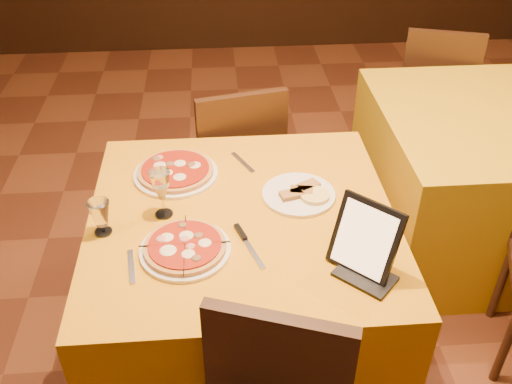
{
  "coord_description": "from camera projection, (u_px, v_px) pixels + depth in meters",
  "views": [
    {
      "loc": [
        -0.18,
        -1.56,
        2.02
      ],
      "look_at": [
        -0.06,
        0.04,
        0.86
      ],
      "focal_mm": 40.0,
      "sensor_mm": 36.0,
      "label": 1
    }
  ],
  "objects": [
    {
      "name": "floor",
      "position": [
        270.0,
        358.0,
        2.46
      ],
      "size": [
        6.0,
        7.0,
        0.01
      ],
      "primitive_type": "cube",
      "color": "#5E2D19",
      "rests_on": "ground"
    },
    {
      "name": "main_table",
      "position": [
        243.0,
        288.0,
        2.28
      ],
      "size": [
        1.1,
        1.1,
        0.75
      ],
      "primitive_type": "cube",
      "color": "orange",
      "rests_on": "floor"
    },
    {
      "name": "side_table",
      "position": [
        482.0,
        179.0,
        2.89
      ],
      "size": [
        1.1,
        1.1,
        0.75
      ],
      "primitive_type": "cube",
      "color": "gold",
      "rests_on": "floor"
    },
    {
      "name": "chair_main_far",
      "position": [
        233.0,
        160.0,
        2.89
      ],
      "size": [
        0.52,
        0.52,
        0.91
      ],
      "primitive_type": null,
      "rotation": [
        0.0,
        0.0,
        3.35
      ],
      "color": "black",
      "rests_on": "floor"
    },
    {
      "name": "chair_side_far",
      "position": [
        432.0,
        93.0,
        3.5
      ],
      "size": [
        0.55,
        0.55,
        0.91
      ],
      "primitive_type": null,
      "rotation": [
        0.0,
        0.0,
        2.84
      ],
      "color": "black",
      "rests_on": "floor"
    },
    {
      "name": "pizza_near",
      "position": [
        185.0,
        248.0,
        1.88
      ],
      "size": [
        0.3,
        0.3,
        0.03
      ],
      "rotation": [
        0.0,
        0.0,
        0.17
      ],
      "color": "white",
      "rests_on": "main_table"
    },
    {
      "name": "pizza_far",
      "position": [
        176.0,
        172.0,
        2.25
      ],
      "size": [
        0.33,
        0.33,
        0.03
      ],
      "rotation": [
        0.0,
        0.0,
        -0.25
      ],
      "color": "white",
      "rests_on": "main_table"
    },
    {
      "name": "cutlet_dish",
      "position": [
        299.0,
        193.0,
        2.14
      ],
      "size": [
        0.28,
        0.28,
        0.03
      ],
      "rotation": [
        0.0,
        0.0,
        -0.22
      ],
      "color": "white",
      "rests_on": "main_table"
    },
    {
      "name": "wine_glass",
      "position": [
        162.0,
        193.0,
        2.0
      ],
      "size": [
        0.07,
        0.07,
        0.19
      ],
      "primitive_type": null,
      "rotation": [
        0.0,
        0.0,
        0.0
      ],
      "color": "#F6E58C",
      "rests_on": "main_table"
    },
    {
      "name": "water_glass",
      "position": [
        101.0,
        218.0,
        1.93
      ],
      "size": [
        0.09,
        0.09,
        0.13
      ],
      "primitive_type": null,
      "rotation": [
        0.0,
        0.0,
        0.38
      ],
      "color": "white",
      "rests_on": "main_table"
    },
    {
      "name": "tablet",
      "position": [
        365.0,
        238.0,
        1.76
      ],
      "size": [
        0.22,
        0.22,
        0.24
      ],
      "primitive_type": "cube",
      "rotation": [
        -0.35,
        0.0,
        -0.76
      ],
      "color": "black",
      "rests_on": "main_table"
    },
    {
      "name": "knife",
      "position": [
        250.0,
        248.0,
        1.9
      ],
      "size": [
        0.09,
        0.21,
        0.01
      ],
      "primitive_type": "cube",
      "rotation": [
        0.0,
        0.0,
        1.9
      ],
      "color": "silver",
      "rests_on": "main_table"
    },
    {
      "name": "fork_near",
      "position": [
        131.0,
        266.0,
        1.83
      ],
      "size": [
        0.04,
        0.16,
        0.01
      ],
      "primitive_type": "cube",
      "rotation": [
        0.0,
        0.0,
        1.72
      ],
      "color": "silver",
      "rests_on": "main_table"
    },
    {
      "name": "fork_far",
      "position": [
        243.0,
        162.0,
        2.32
      ],
      "size": [
        0.09,
        0.16,
        0.01
      ],
      "primitive_type": "cube",
      "rotation": [
        0.0,
        0.0,
        2.03
      ],
      "color": "#B7B7BE",
      "rests_on": "main_table"
    }
  ]
}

